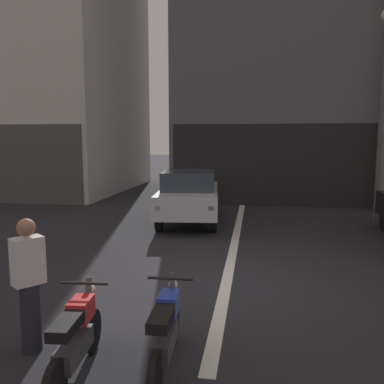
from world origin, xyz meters
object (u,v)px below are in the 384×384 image
at_px(street_lamp, 382,95).
at_px(person_by_motorcycles, 29,284).
at_px(car_blue_down_street, 277,174).
at_px(motorcycle_blue_row_left_mid, 166,331).
at_px(motorcycle_red_row_leftmost, 76,338).
at_px(car_silver_crossing_near, 189,195).

xyz_separation_m(street_lamp, person_by_motorcycles, (-6.50, -9.02, -3.10)).
xyz_separation_m(car_blue_down_street, person_by_motorcycles, (-3.75, -16.19, -0.03)).
relative_size(street_lamp, person_by_motorcycles, 3.87).
distance_m(car_blue_down_street, motorcycle_blue_row_left_mid, 16.45).
bearing_deg(street_lamp, car_blue_down_street, 110.95).
bearing_deg(motorcycle_red_row_leftmost, car_blue_down_street, 79.91).
bearing_deg(person_by_motorcycles, motorcycle_blue_row_left_mid, -4.37).
relative_size(street_lamp, motorcycle_blue_row_left_mid, 3.87).
height_order(motorcycle_blue_row_left_mid, person_by_motorcycles, person_by_motorcycles).
bearing_deg(motorcycle_red_row_leftmost, person_by_motorcycles, 150.68).
relative_size(car_silver_crossing_near, motorcycle_blue_row_left_mid, 2.54).
distance_m(car_silver_crossing_near, motorcycle_blue_row_left_mid, 8.16).
relative_size(car_blue_down_street, street_lamp, 0.65).
distance_m(motorcycle_blue_row_left_mid, person_by_motorcycles, 1.78).
height_order(motorcycle_red_row_leftmost, person_by_motorcycles, person_by_motorcycles).
bearing_deg(car_silver_crossing_near, car_blue_down_street, 69.47).
xyz_separation_m(car_silver_crossing_near, street_lamp, (5.83, 1.07, 3.07)).
bearing_deg(car_blue_down_street, street_lamp, -69.05).
relative_size(motorcycle_red_row_leftmost, person_by_motorcycles, 1.00).
distance_m(street_lamp, motorcycle_red_row_leftmost, 11.59).
xyz_separation_m(car_blue_down_street, street_lamp, (2.75, -7.17, 3.07)).
bearing_deg(person_by_motorcycles, car_silver_crossing_near, 85.21).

